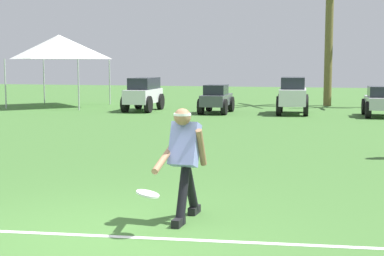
{
  "coord_description": "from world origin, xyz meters",
  "views": [
    {
      "loc": [
        2.59,
        -6.09,
        2.0
      ],
      "look_at": [
        0.22,
        3.29,
        0.9
      ],
      "focal_mm": 55.0,
      "sensor_mm": 36.0,
      "label": 1
    }
  ],
  "objects_px": {
    "parked_car_slot_c": "(293,95)",
    "event_tent": "(59,47)",
    "frisbee_thrower": "(185,158)",
    "parked_car_slot_d": "(379,101)",
    "frisbee_in_flight": "(148,194)",
    "parked_car_slot_b": "(216,99)",
    "parked_car_slot_a": "(144,93)",
    "palm_tree_far_left": "(330,29)"
  },
  "relations": [
    {
      "from": "parked_car_slot_c",
      "to": "event_tent",
      "type": "height_order",
      "value": "event_tent"
    },
    {
      "from": "frisbee_thrower",
      "to": "parked_car_slot_d",
      "type": "relative_size",
      "value": 0.64
    },
    {
      "from": "frisbee_in_flight",
      "to": "parked_car_slot_b",
      "type": "xyz_separation_m",
      "value": [
        -2.54,
        15.99,
        0.07
      ]
    },
    {
      "from": "parked_car_slot_a",
      "to": "parked_car_slot_b",
      "type": "xyz_separation_m",
      "value": [
        3.08,
        -0.31,
        -0.16
      ]
    },
    {
      "from": "parked_car_slot_b",
      "to": "palm_tree_far_left",
      "type": "xyz_separation_m",
      "value": [
        4.11,
        4.96,
        2.87
      ]
    },
    {
      "from": "parked_car_slot_b",
      "to": "event_tent",
      "type": "height_order",
      "value": "event_tent"
    },
    {
      "from": "frisbee_thrower",
      "to": "parked_car_slot_b",
      "type": "bearing_deg",
      "value": 100.34
    },
    {
      "from": "parked_car_slot_c",
      "to": "event_tent",
      "type": "xyz_separation_m",
      "value": [
        -10.36,
        1.36,
        1.88
      ]
    },
    {
      "from": "event_tent",
      "to": "parked_car_slot_d",
      "type": "bearing_deg",
      "value": -7.13
    },
    {
      "from": "parked_car_slot_b",
      "to": "parked_car_slot_c",
      "type": "bearing_deg",
      "value": 6.32
    },
    {
      "from": "parked_car_slot_d",
      "to": "parked_car_slot_a",
      "type": "bearing_deg",
      "value": 177.99
    },
    {
      "from": "parked_car_slot_c",
      "to": "palm_tree_far_left",
      "type": "relative_size",
      "value": 0.42
    },
    {
      "from": "parked_car_slot_a",
      "to": "parked_car_slot_b",
      "type": "distance_m",
      "value": 3.1
    },
    {
      "from": "frisbee_thrower",
      "to": "parked_car_slot_d",
      "type": "height_order",
      "value": "frisbee_thrower"
    },
    {
      "from": "event_tent",
      "to": "frisbee_in_flight",
      "type": "bearing_deg",
      "value": -60.5
    },
    {
      "from": "parked_car_slot_b",
      "to": "palm_tree_far_left",
      "type": "relative_size",
      "value": 0.38
    },
    {
      "from": "palm_tree_far_left",
      "to": "event_tent",
      "type": "relative_size",
      "value": 1.64
    },
    {
      "from": "parked_car_slot_b",
      "to": "event_tent",
      "type": "relative_size",
      "value": 0.63
    },
    {
      "from": "frisbee_thrower",
      "to": "palm_tree_far_left",
      "type": "height_order",
      "value": "palm_tree_far_left"
    },
    {
      "from": "frisbee_thrower",
      "to": "parked_car_slot_a",
      "type": "bearing_deg",
      "value": 110.61
    },
    {
      "from": "parked_car_slot_a",
      "to": "palm_tree_far_left",
      "type": "bearing_deg",
      "value": 32.89
    },
    {
      "from": "palm_tree_far_left",
      "to": "frisbee_in_flight",
      "type": "bearing_deg",
      "value": -94.29
    },
    {
      "from": "parked_car_slot_d",
      "to": "palm_tree_far_left",
      "type": "relative_size",
      "value": 0.39
    },
    {
      "from": "parked_car_slot_a",
      "to": "parked_car_slot_b",
      "type": "bearing_deg",
      "value": -5.75
    },
    {
      "from": "parked_car_slot_b",
      "to": "parked_car_slot_c",
      "type": "xyz_separation_m",
      "value": [
        2.91,
        0.32,
        0.18
      ]
    },
    {
      "from": "parked_car_slot_a",
      "to": "palm_tree_far_left",
      "type": "relative_size",
      "value": 0.42
    },
    {
      "from": "parked_car_slot_a",
      "to": "event_tent",
      "type": "xyz_separation_m",
      "value": [
        -4.38,
        1.37,
        1.9
      ]
    },
    {
      "from": "frisbee_thrower",
      "to": "palm_tree_far_left",
      "type": "xyz_separation_m",
      "value": [
        1.32,
        20.25,
        2.64
      ]
    },
    {
      "from": "parked_car_slot_a",
      "to": "parked_car_slot_d",
      "type": "height_order",
      "value": "parked_car_slot_a"
    },
    {
      "from": "frisbee_in_flight",
      "to": "palm_tree_far_left",
      "type": "distance_m",
      "value": 21.21
    },
    {
      "from": "parked_car_slot_b",
      "to": "event_tent",
      "type": "xyz_separation_m",
      "value": [
        -7.46,
        1.68,
        2.06
      ]
    },
    {
      "from": "palm_tree_far_left",
      "to": "parked_car_slot_c",
      "type": "bearing_deg",
      "value": -104.57
    },
    {
      "from": "frisbee_thrower",
      "to": "parked_car_slot_a",
      "type": "distance_m",
      "value": 16.67
    },
    {
      "from": "parked_car_slot_a",
      "to": "parked_car_slot_c",
      "type": "relative_size",
      "value": 1.0
    },
    {
      "from": "parked_car_slot_a",
      "to": "parked_car_slot_d",
      "type": "relative_size",
      "value": 1.08
    },
    {
      "from": "frisbee_thrower",
      "to": "event_tent",
      "type": "relative_size",
      "value": 0.41
    },
    {
      "from": "parked_car_slot_b",
      "to": "parked_car_slot_d",
      "type": "xyz_separation_m",
      "value": [
        6.03,
        -0.01,
        0.0
      ]
    },
    {
      "from": "frisbee_thrower",
      "to": "palm_tree_far_left",
      "type": "bearing_deg",
      "value": 86.27
    },
    {
      "from": "parked_car_slot_c",
      "to": "palm_tree_far_left",
      "type": "xyz_separation_m",
      "value": [
        1.2,
        4.63,
        2.7
      ]
    },
    {
      "from": "parked_car_slot_c",
      "to": "parked_car_slot_d",
      "type": "distance_m",
      "value": 3.15
    },
    {
      "from": "palm_tree_far_left",
      "to": "parked_car_slot_b",
      "type": "bearing_deg",
      "value": -129.67
    },
    {
      "from": "frisbee_in_flight",
      "to": "parked_car_slot_c",
      "type": "height_order",
      "value": "parked_car_slot_c"
    }
  ]
}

